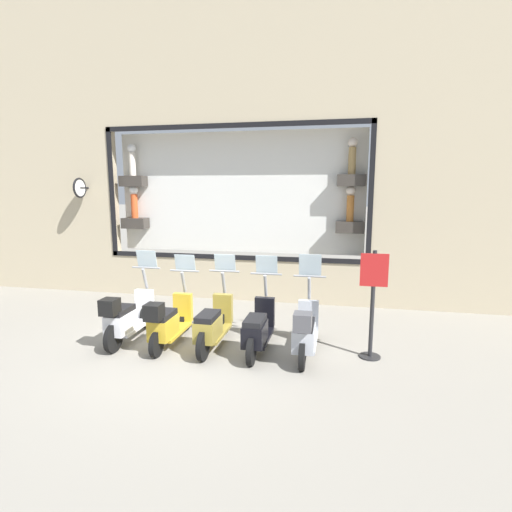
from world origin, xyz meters
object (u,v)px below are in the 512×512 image
at_px(scooter_silver_0, 305,331).
at_px(shop_sign_post, 373,300).
at_px(scooter_olive_2, 213,325).
at_px(scooter_white_4, 127,318).
at_px(scooter_black_1, 258,329).
at_px(scooter_yellow_3, 168,322).

relative_size(scooter_silver_0, shop_sign_post, 0.97).
bearing_deg(scooter_olive_2, scooter_white_4, 92.06).
relative_size(scooter_black_1, scooter_white_4, 1.00).
bearing_deg(scooter_silver_0, scooter_yellow_3, 90.07).
distance_m(scooter_silver_0, scooter_white_4, 3.32).
distance_m(scooter_silver_0, scooter_black_1, 0.83).
relative_size(scooter_silver_0, scooter_yellow_3, 1.00).
xyz_separation_m(scooter_yellow_3, shop_sign_post, (0.21, -3.58, 0.55)).
xyz_separation_m(scooter_white_4, shop_sign_post, (0.20, -4.41, 0.53)).
distance_m(scooter_silver_0, scooter_yellow_3, 2.49).
bearing_deg(scooter_yellow_3, scooter_olive_2, -85.09).
bearing_deg(scooter_black_1, shop_sign_post, -85.81).
height_order(scooter_white_4, shop_sign_post, shop_sign_post).
xyz_separation_m(scooter_olive_2, scooter_white_4, (-0.06, 1.66, 0.04)).
height_order(scooter_yellow_3, scooter_white_4, scooter_white_4).
height_order(scooter_silver_0, scooter_black_1, scooter_silver_0).
bearing_deg(scooter_white_4, scooter_black_1, -88.70).
bearing_deg(scooter_black_1, scooter_white_4, 91.30).
height_order(scooter_yellow_3, shop_sign_post, shop_sign_post).
height_order(scooter_silver_0, scooter_olive_2, scooter_silver_0).
relative_size(scooter_olive_2, scooter_white_4, 1.00).
distance_m(scooter_black_1, scooter_white_4, 2.49).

